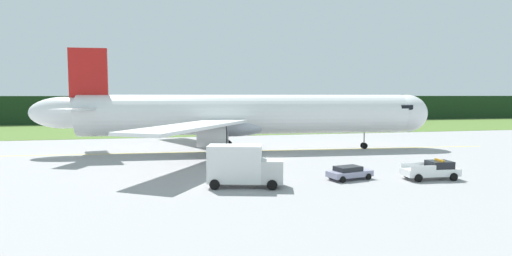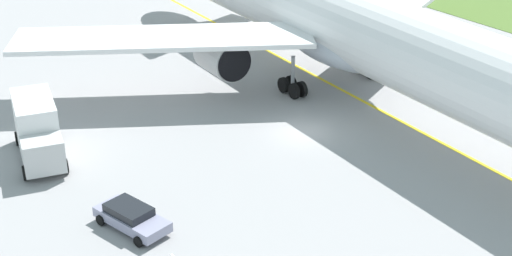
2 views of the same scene
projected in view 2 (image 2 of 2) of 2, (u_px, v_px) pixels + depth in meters
ground at (303, 132)px, 50.39m from camera, size 320.00×320.00×0.00m
taxiway_centerline_main at (359, 99)px, 55.47m from camera, size 75.02×5.14×0.01m
airliner at (358, 31)px, 53.63m from camera, size 57.76×45.41×14.53m
catering_truck at (37, 129)px, 46.37m from camera, size 7.01×4.07×3.89m
staff_car at (131, 217)px, 39.58m from camera, size 4.70×2.82×1.30m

